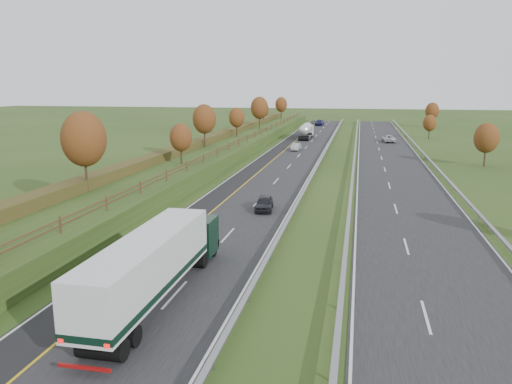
% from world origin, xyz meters
% --- Properties ---
extents(ground, '(400.00, 400.00, 0.00)m').
position_xyz_m(ground, '(8.00, 55.00, 0.00)').
color(ground, '#294117').
rests_on(ground, ground).
extents(near_carriageway, '(10.50, 200.00, 0.04)m').
position_xyz_m(near_carriageway, '(0.00, 60.00, 0.02)').
color(near_carriageway, black).
rests_on(near_carriageway, ground).
extents(far_carriageway, '(10.50, 200.00, 0.04)m').
position_xyz_m(far_carriageway, '(16.50, 60.00, 0.02)').
color(far_carriageway, black).
rests_on(far_carriageway, ground).
extents(hard_shoulder, '(3.00, 200.00, 0.04)m').
position_xyz_m(hard_shoulder, '(-3.75, 60.00, 0.02)').
color(hard_shoulder, black).
rests_on(hard_shoulder, ground).
extents(lane_markings, '(26.75, 200.00, 0.01)m').
position_xyz_m(lane_markings, '(6.40, 59.88, 0.05)').
color(lane_markings, silver).
rests_on(lane_markings, near_carriageway).
extents(embankment_left, '(12.00, 200.00, 2.00)m').
position_xyz_m(embankment_left, '(-13.00, 60.00, 1.00)').
color(embankment_left, '#294117').
rests_on(embankment_left, ground).
extents(hedge_left, '(2.20, 180.00, 1.10)m').
position_xyz_m(hedge_left, '(-15.00, 60.00, 2.55)').
color(hedge_left, '#3A3C18').
rests_on(hedge_left, embankment_left).
extents(fence_left, '(0.12, 189.06, 1.20)m').
position_xyz_m(fence_left, '(-8.50, 59.59, 2.73)').
color(fence_left, '#422B19').
rests_on(fence_left, embankment_left).
extents(median_barrier_near, '(0.32, 200.00, 0.71)m').
position_xyz_m(median_barrier_near, '(5.70, 60.00, 0.61)').
color(median_barrier_near, gray).
rests_on(median_barrier_near, ground).
extents(median_barrier_far, '(0.32, 200.00, 0.71)m').
position_xyz_m(median_barrier_far, '(10.80, 60.00, 0.61)').
color(median_barrier_far, gray).
rests_on(median_barrier_far, ground).
extents(outer_barrier_far, '(0.32, 200.00, 0.71)m').
position_xyz_m(outer_barrier_far, '(22.30, 60.00, 0.62)').
color(outer_barrier_far, gray).
rests_on(outer_barrier_far, ground).
extents(trees_left, '(6.64, 164.30, 7.66)m').
position_xyz_m(trees_left, '(-12.64, 56.63, 6.37)').
color(trees_left, '#2D2116').
rests_on(trees_left, embankment_left).
extents(trees_far, '(8.45, 118.60, 7.12)m').
position_xyz_m(trees_far, '(29.80, 89.21, 4.25)').
color(trees_far, '#2D2116').
rests_on(trees_far, ground).
extents(box_lorry, '(2.58, 16.28, 4.06)m').
position_xyz_m(box_lorry, '(0.60, 9.97, 2.33)').
color(box_lorry, black).
rests_on(box_lorry, near_carriageway).
extents(road_tanker, '(2.40, 11.22, 3.46)m').
position_xyz_m(road_tanker, '(-0.55, 99.72, 1.86)').
color(road_tanker, silver).
rests_on(road_tanker, near_carriageway).
extents(car_dark_near, '(2.08, 4.24, 1.39)m').
position_xyz_m(car_dark_near, '(2.60, 31.81, 0.74)').
color(car_dark_near, black).
rests_on(car_dark_near, near_carriageway).
extents(car_silver_mid, '(1.60, 4.05, 1.31)m').
position_xyz_m(car_silver_mid, '(-0.13, 77.98, 0.70)').
color(car_silver_mid, '#A6A6AB').
rests_on(car_silver_mid, near_carriageway).
extents(car_small_far, '(2.49, 5.69, 1.63)m').
position_xyz_m(car_small_far, '(-0.60, 138.77, 0.85)').
color(car_small_far, '#161747').
rests_on(car_small_far, near_carriageway).
extents(car_oncoming, '(2.88, 5.56, 1.50)m').
position_xyz_m(car_oncoming, '(17.62, 95.85, 0.79)').
color(car_oncoming, silver).
rests_on(car_oncoming, far_carriageway).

